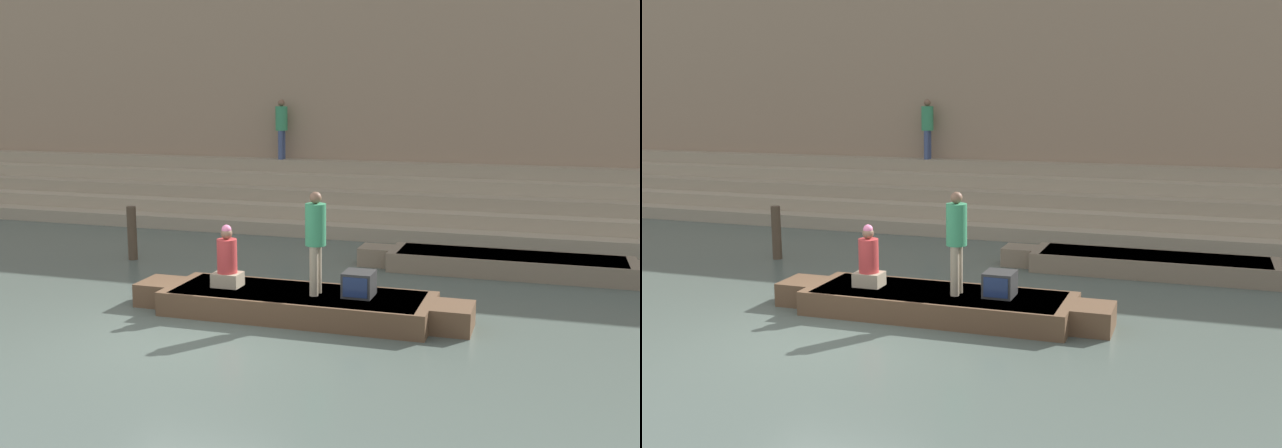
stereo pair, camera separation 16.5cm
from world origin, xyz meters
TOP-DOWN VIEW (x-y plane):
  - ground_plane at (0.00, 0.00)m, footprint 120.00×120.00m
  - ghat_steps at (0.00, 9.61)m, footprint 36.00×3.17m
  - back_wall at (0.00, 11.37)m, footprint 34.20×1.28m
  - rowboat_main at (1.21, 1.58)m, footprint 5.55×1.54m
  - person_standing at (1.52, 1.55)m, footprint 0.33×0.33m
  - person_rowing at (-0.01, 1.58)m, footprint 0.46×0.36m
  - tv_set at (2.20, 1.65)m, footprint 0.47×0.49m
  - moored_boat_shore at (4.29, 5.43)m, footprint 6.02×1.21m
  - mooring_post at (-3.46, 4.33)m, footprint 0.20×0.20m
  - person_on_steps at (-2.32, 10.46)m, footprint 0.34×0.34m

SIDE VIEW (x-z plane):
  - ground_plane at x=0.00m, z-range 0.00..0.00m
  - moored_boat_shore at x=4.29m, z-range 0.01..0.40m
  - rowboat_main at x=1.21m, z-range 0.01..0.40m
  - mooring_post at x=-3.46m, z-range 0.00..1.14m
  - tv_set at x=2.20m, z-range 0.39..0.78m
  - ghat_steps at x=0.00m, z-range -0.22..1.42m
  - person_rowing at x=-0.01m, z-range 0.29..1.32m
  - person_standing at x=1.52m, z-range 0.51..2.15m
  - person_on_steps at x=-2.32m, z-range 1.76..3.43m
  - back_wall at x=0.00m, z-range -0.03..7.18m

